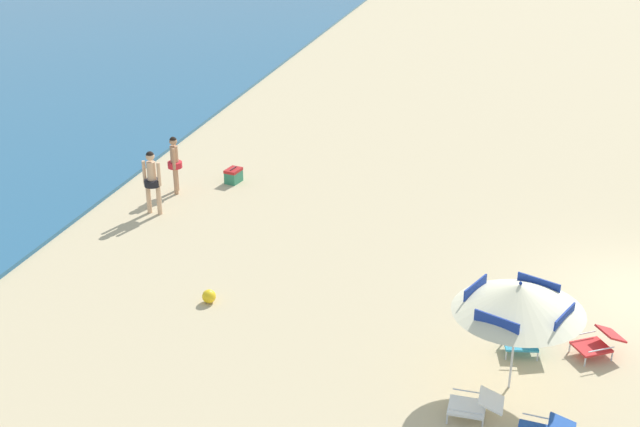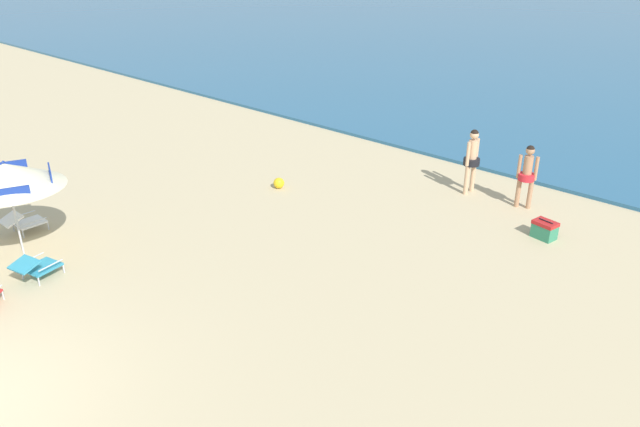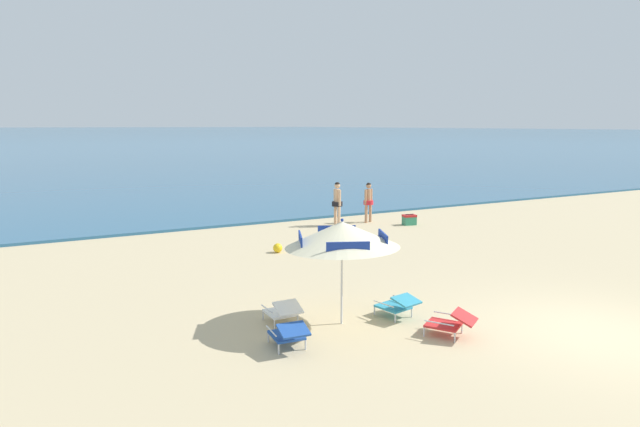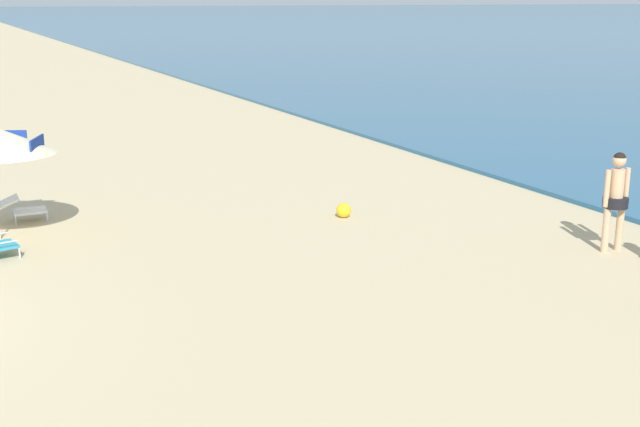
{
  "view_description": "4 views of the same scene",
  "coord_description": "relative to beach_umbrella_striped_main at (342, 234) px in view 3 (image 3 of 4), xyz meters",
  "views": [
    {
      "loc": [
        -16.05,
        2.75,
        8.55
      ],
      "look_at": [
        0.01,
        7.16,
        1.11
      ],
      "focal_mm": 45.79,
      "sensor_mm": 36.0,
      "label": 1
    },
    {
      "loc": [
        8.31,
        -1.57,
        6.19
      ],
      "look_at": [
        0.61,
        6.95,
        0.89
      ],
      "focal_mm": 34.58,
      "sensor_mm": 36.0,
      "label": 2
    },
    {
      "loc": [
        -9.08,
        -6.2,
        3.85
      ],
      "look_at": [
        -1.56,
        7.94,
        1.26
      ],
      "focal_mm": 30.88,
      "sensor_mm": 36.0,
      "label": 3
    },
    {
      "loc": [
        10.9,
        1.91,
        4.13
      ],
      "look_at": [
        -0.62,
        7.41,
        0.71
      ],
      "focal_mm": 45.33,
      "sensor_mm": 36.0,
      "label": 4
    }
  ],
  "objects": [
    {
      "name": "ground_plane",
      "position": [
        3.88,
        -2.68,
        -1.78
      ],
      "size": [
        800.0,
        800.0,
        0.0
      ],
      "primitive_type": "plane",
      "color": "tan"
    },
    {
      "name": "ocean_water",
      "position": [
        3.88,
        410.92,
        -1.73
      ],
      "size": [
        800.0,
        800.0,
        0.1
      ],
      "primitive_type": "cube",
      "color": "#285B7F",
      "rests_on": "ground"
    },
    {
      "name": "beach_umbrella_striped_main",
      "position": [
        0.0,
        0.0,
        0.0
      ],
      "size": [
        2.84,
        2.85,
        2.09
      ],
      "color": "silver",
      "rests_on": "ground"
    },
    {
      "name": "lounge_chair_under_umbrella",
      "position": [
        1.44,
        -1.5,
        -1.51
      ],
      "size": [
        0.92,
        1.02,
        0.51
      ],
      "color": "red",
      "rests_on": "ground"
    },
    {
      "name": "lounge_chair_beside_umbrella",
      "position": [
        -1.03,
        0.5,
        -1.51
      ],
      "size": [
        0.59,
        0.88,
        0.51
      ],
      "color": "white",
      "rests_on": "ground"
    },
    {
      "name": "lounge_chair_facing_sea",
      "position": [
        -1.42,
        -0.62,
        -1.5
      ],
      "size": [
        0.63,
        0.9,
        0.49
      ],
      "color": "#1E4799",
      "rests_on": "ground"
    },
    {
      "name": "lounge_chair_spare_folded",
      "position": [
        1.17,
        -0.24,
        -1.5
      ],
      "size": [
        0.7,
        0.94,
        0.49
      ],
      "color": "teal",
      "rests_on": "ground"
    },
    {
      "name": "person_standing_near_shore",
      "position": [
        6.64,
        9.29,
        -0.86
      ],
      "size": [
        0.45,
        0.39,
        1.59
      ],
      "color": "tan",
      "rests_on": "ground"
    },
    {
      "name": "person_standing_beside",
      "position": [
        5.18,
        9.24,
        -0.81
      ],
      "size": [
        0.41,
        0.5,
        1.69
      ],
      "color": "#D8A87F",
      "rests_on": "ground"
    },
    {
      "name": "cooler_box",
      "position": [
        7.73,
        8.05,
        -1.58
      ],
      "size": [
        0.55,
        0.43,
        0.43
      ],
      "color": "#2D7F5B",
      "rests_on": "ground"
    },
    {
      "name": "beach_ball",
      "position": [
        1.34,
        6.15,
        -1.64
      ],
      "size": [
        0.29,
        0.29,
        0.29
      ],
      "primitive_type": "sphere",
      "color": "yellow",
      "rests_on": "ground"
    }
  ]
}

